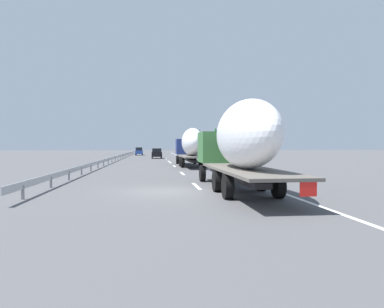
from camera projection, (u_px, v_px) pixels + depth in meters
name	position (u px, v px, depth m)	size (l,w,h in m)	color
ground_plane	(156.00, 160.00, 56.93)	(260.00, 260.00, 0.00)	#4C4C4F
lane_stripe_0	(197.00, 186.00, 19.39)	(3.20, 0.20, 0.01)	white
lane_stripe_1	(182.00, 173.00, 28.46)	(3.20, 0.20, 0.01)	white
lane_stripe_2	(174.00, 166.00, 38.79)	(3.20, 0.20, 0.01)	white
lane_stripe_3	(170.00, 163.00, 46.88)	(3.20, 0.20, 0.01)	white
lane_stripe_4	(169.00, 161.00, 51.21)	(3.20, 0.20, 0.01)	white
lane_stripe_5	(166.00, 159.00, 60.87)	(3.20, 0.20, 0.01)	white
lane_stripe_6	(162.00, 155.00, 83.85)	(3.20, 0.20, 0.01)	white
lane_stripe_7	(162.00, 155.00, 85.81)	(3.20, 0.20, 0.01)	white
lane_stripe_8	(162.00, 155.00, 84.98)	(3.20, 0.20, 0.01)	white
edge_line_right	(187.00, 159.00, 62.52)	(110.00, 0.20, 0.01)	white
truck_lead	(191.00, 145.00, 38.45)	(14.18, 2.55, 4.12)	navy
truck_trailing	(239.00, 141.00, 17.16)	(13.77, 2.55, 4.32)	#387038
car_black_suv	(157.00, 153.00, 63.30)	(4.05, 1.86, 1.82)	black
car_blue_sedan	(139.00, 151.00, 84.76)	(4.24, 1.77, 1.91)	#28479E
road_sign	(194.00, 147.00, 61.43)	(0.10, 0.90, 3.09)	gray
tree_0	(199.00, 138.00, 86.41)	(2.72, 2.72, 6.43)	#472D19
tree_1	(216.00, 138.00, 66.82)	(2.90, 2.90, 5.77)	#472D19
tree_2	(196.00, 138.00, 89.06)	(2.66, 2.66, 6.70)	#472D19
guardrail_median	(120.00, 156.00, 59.21)	(94.00, 0.10, 0.76)	#9EA0A5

